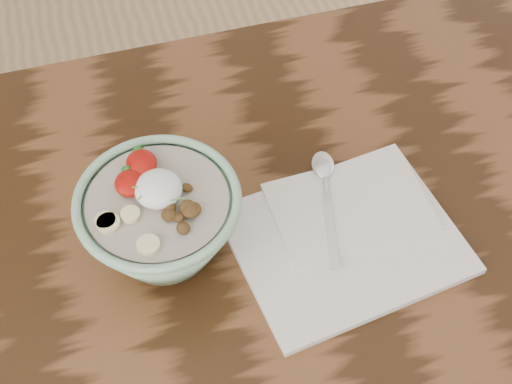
% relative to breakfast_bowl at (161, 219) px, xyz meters
% --- Properties ---
extents(table, '(1.60, 0.90, 0.75)m').
position_rel_breakfast_bowl_xyz_m(table, '(0.22, -0.05, -0.16)').
color(table, black).
rests_on(table, ground).
extents(breakfast_bowl, '(0.21, 0.21, 0.14)m').
position_rel_breakfast_bowl_xyz_m(breakfast_bowl, '(0.00, 0.00, 0.00)').
color(breakfast_bowl, '#8AB995').
rests_on(breakfast_bowl, table).
extents(napkin, '(0.32, 0.27, 0.02)m').
position_rel_breakfast_bowl_xyz_m(napkin, '(0.24, -0.05, -0.06)').
color(napkin, white).
rests_on(napkin, table).
extents(spoon, '(0.07, 0.20, 0.01)m').
position_rel_breakfast_bowl_xyz_m(spoon, '(0.24, 0.04, -0.05)').
color(spoon, silver).
rests_on(spoon, napkin).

